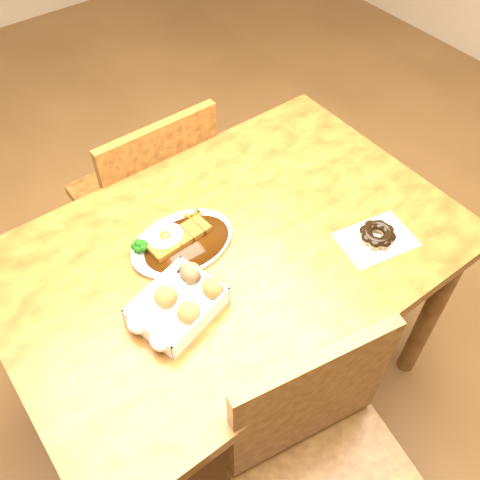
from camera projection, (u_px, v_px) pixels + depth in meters
ground at (234, 377)px, 1.96m from camera, size 6.00×6.00×0.00m
table at (232, 270)px, 1.46m from camera, size 1.20×0.80×0.75m
chair_far at (151, 198)px, 1.88m from camera, size 0.42×0.42×0.87m
chair_near at (330, 478)px, 1.27m from camera, size 0.49×0.49×0.87m
katsu_curry_plate at (180, 241)px, 1.38m from camera, size 0.28×0.20×0.06m
donut_box at (177, 305)px, 1.23m from camera, size 0.24×0.20×0.06m
pon_de_ring at (377, 235)px, 1.39m from camera, size 0.22×0.17×0.04m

